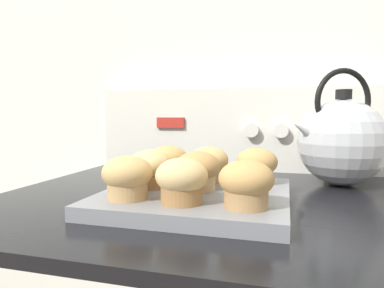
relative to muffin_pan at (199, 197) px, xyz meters
name	(u,v)px	position (x,y,z in m)	size (l,w,h in m)	color
wall_back	(236,74)	(0.00, 0.43, 0.25)	(8.00, 0.05, 2.40)	silver
control_panel	(233,129)	(0.00, 0.37, 0.10)	(0.73, 0.07, 0.22)	silver
muffin_pan	(199,197)	(0.00, 0.00, 0.00)	(0.30, 0.30, 0.02)	slate
muffin_r0_c0	(127,177)	(-0.09, -0.08, 0.04)	(0.08, 0.08, 0.07)	tan
muffin_r0_c1	(182,180)	(0.00, -0.09, 0.04)	(0.08, 0.08, 0.07)	olive
muffin_r0_c2	(246,184)	(0.09, -0.09, 0.04)	(0.08, 0.08, 0.07)	#A37A4C
muffin_r1_c0	(150,168)	(-0.09, 0.00, 0.04)	(0.08, 0.08, 0.07)	olive
muffin_r1_c1	(198,170)	(0.00, 0.00, 0.04)	(0.08, 0.08, 0.07)	tan
muffin_r2_c0	(169,162)	(-0.08, 0.09, 0.04)	(0.08, 0.08, 0.07)	tan
muffin_r2_c1	(210,163)	(0.00, 0.09, 0.04)	(0.08, 0.08, 0.07)	tan
muffin_r2_c2	(257,166)	(0.09, 0.08, 0.04)	(0.08, 0.08, 0.07)	#A37A4C
tea_kettle	(341,141)	(0.25, 0.22, 0.08)	(0.21, 0.18, 0.24)	#ADAFB5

